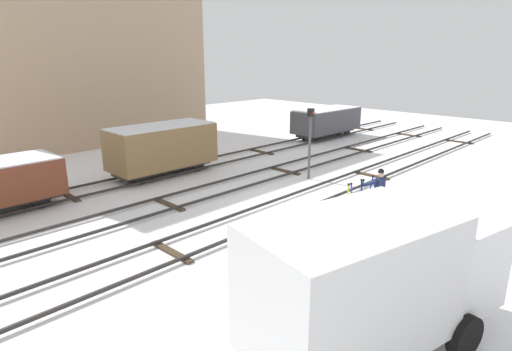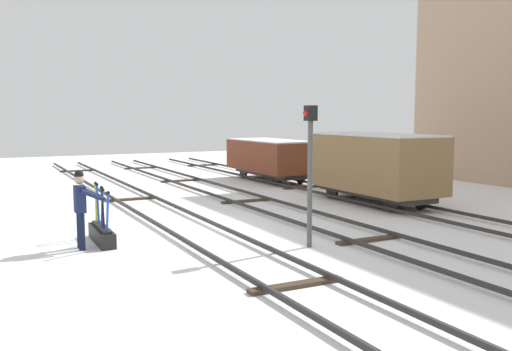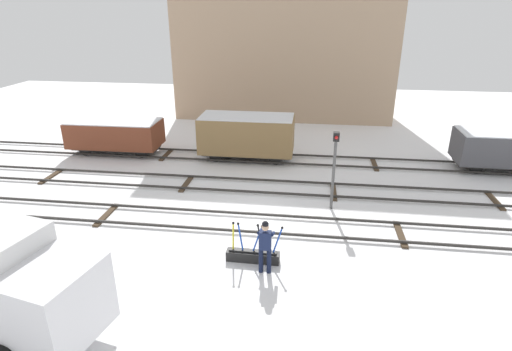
% 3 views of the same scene
% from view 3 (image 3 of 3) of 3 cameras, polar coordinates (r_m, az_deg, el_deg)
% --- Properties ---
extents(ground_plane, '(60.00, 60.00, 0.00)m').
position_cam_3_polar(ground_plane, '(16.49, -1.25, -6.81)').
color(ground_plane, white).
extents(track_main_line, '(44.00, 1.94, 0.18)m').
position_cam_3_polar(track_main_line, '(16.44, -1.26, -6.46)').
color(track_main_line, '#2D2B28').
rests_on(track_main_line, ground_plane).
extents(track_siding_near, '(44.00, 1.94, 0.18)m').
position_cam_3_polar(track_siding_near, '(19.62, 0.34, -1.47)').
color(track_siding_near, '#2D2B28').
rests_on(track_siding_near, ground_plane).
extents(track_siding_far, '(44.00, 1.94, 0.18)m').
position_cam_3_polar(track_siding_far, '(23.21, 1.56, 2.41)').
color(track_siding_far, '#2D2B28').
rests_on(track_siding_far, ground_plane).
extents(switch_lever_frame, '(1.92, 0.40, 1.45)m').
position_cam_3_polar(switch_lever_frame, '(14.22, -0.42, -10.83)').
color(switch_lever_frame, black).
rests_on(switch_lever_frame, ground_plane).
extents(rail_worker, '(0.54, 0.68, 1.87)m').
position_cam_3_polar(rail_worker, '(13.28, 1.28, -9.29)').
color(rail_worker, '#111831').
rests_on(rail_worker, ground_plane).
extents(signal_post, '(0.24, 0.32, 3.38)m').
position_cam_3_polar(signal_post, '(17.20, 10.73, 1.78)').
color(signal_post, '#4C4C4C').
rests_on(signal_post, ground_plane).
extents(apartment_building, '(16.31, 5.59, 13.12)m').
position_cam_3_polar(apartment_building, '(32.60, 4.07, 19.76)').
color(apartment_building, tan).
rests_on(apartment_building, ground_plane).
extents(freight_car_far_end, '(5.19, 2.32, 1.97)m').
position_cam_3_polar(freight_car_far_end, '(25.31, -18.79, 5.42)').
color(freight_car_far_end, '#2D2B28').
rests_on(freight_car_far_end, ground_plane).
extents(freight_car_near_switch, '(5.14, 2.29, 2.49)m').
position_cam_3_polar(freight_car_near_switch, '(22.93, -1.27, 5.62)').
color(freight_car_near_switch, '#2D2B28').
rests_on(freight_car_near_switch, ground_plane).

